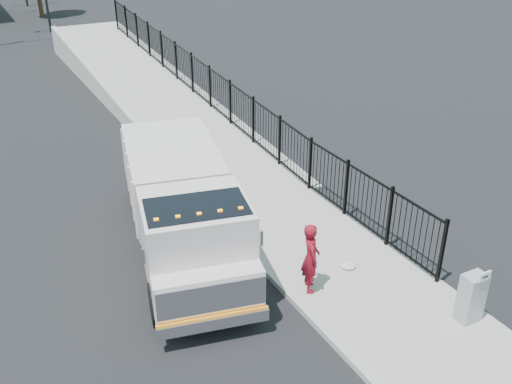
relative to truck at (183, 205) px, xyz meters
name	(u,v)px	position (x,y,z in m)	size (l,w,h in m)	color
ground	(279,284)	(1.56, -2.51, -1.54)	(120.00, 120.00, 0.00)	black
sidewalk	(387,302)	(3.48, -4.51, -1.48)	(3.55, 12.00, 0.12)	#9E998E
curb	(323,327)	(1.56, -4.51, -1.46)	(0.30, 12.00, 0.16)	#ADAAA3
ramp	(151,99)	(3.68, 13.49, -1.54)	(3.95, 24.00, 1.70)	#9E998E
iron_fence	(210,100)	(5.11, 9.49, -0.64)	(0.10, 28.00, 1.80)	black
truck	(183,205)	(0.00, 0.00, 0.00)	(4.24, 8.35, 2.74)	black
worker	(311,258)	(2.05, -3.18, -0.49)	(0.68, 0.45, 1.87)	maroon
utility_cabinet	(471,298)	(4.66, -5.94, -0.79)	(0.55, 0.40, 1.25)	gray
arrow_sign	(485,277)	(4.66, -6.16, -0.06)	(0.35, 0.04, 0.22)	white
debris	(348,265)	(3.49, -2.89, -1.37)	(0.42, 0.42, 0.10)	silver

